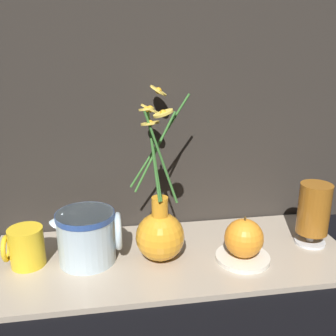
{
  "coord_description": "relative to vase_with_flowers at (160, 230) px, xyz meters",
  "views": [
    {
      "loc": [
        -0.12,
        -0.72,
        0.45
      ],
      "look_at": [
        -0.01,
        0.0,
        0.22
      ],
      "focal_mm": 40.0,
      "sensor_mm": 36.0,
      "label": 1
    }
  ],
  "objects": [
    {
      "name": "ground_plane",
      "position": [
        0.03,
        0.01,
        -0.08
      ],
      "size": [
        6.0,
        6.0,
        0.0
      ],
      "primitive_type": "plane",
      "color": "black"
    },
    {
      "name": "shelf",
      "position": [
        0.03,
        0.01,
        -0.07
      ],
      "size": [
        0.8,
        0.31,
        0.01
      ],
      "color": "tan",
      "rests_on": "ground_plane"
    },
    {
      "name": "backdrop_wall",
      "position": [
        0.03,
        0.18,
        0.47
      ],
      "size": [
        1.3,
        0.02,
        1.1
      ],
      "color": "#2D2823",
      "rests_on": "ground_plane"
    },
    {
      "name": "vase_with_flowers",
      "position": [
        0.0,
        0.0,
        0.0
      ],
      "size": [
        0.13,
        0.23,
        0.36
      ],
      "color": "orange",
      "rests_on": "shelf"
    },
    {
      "name": "yellow_mug",
      "position": [
        -0.28,
        0.02,
        -0.03
      ],
      "size": [
        0.08,
        0.07,
        0.08
      ],
      "color": "yellow",
      "rests_on": "shelf"
    },
    {
      "name": "ceramic_pitcher",
      "position": [
        -0.15,
        0.02,
        -0.01
      ],
      "size": [
        0.15,
        0.12,
        0.12
      ],
      "color": "silver",
      "rests_on": "shelf"
    },
    {
      "name": "tea_glass",
      "position": [
        0.36,
        0.01,
        0.02
      ],
      "size": [
        0.07,
        0.07,
        0.15
      ],
      "color": "silver",
      "rests_on": "shelf"
    },
    {
      "name": "saucer_plate",
      "position": [
        0.18,
        -0.04,
        -0.06
      ],
      "size": [
        0.12,
        0.12,
        0.01
      ],
      "color": "silver",
      "rests_on": "shelf"
    },
    {
      "name": "orange_fruit",
      "position": [
        0.18,
        -0.04,
        -0.02
      ],
      "size": [
        0.08,
        0.08,
        0.09
      ],
      "color": "orange",
      "rests_on": "saucer_plate"
    }
  ]
}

